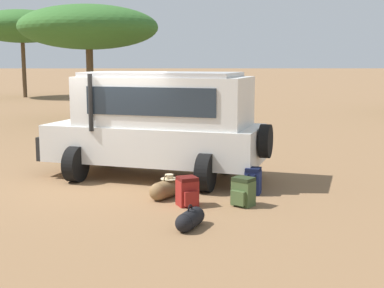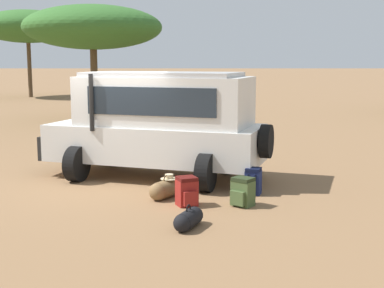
{
  "view_description": "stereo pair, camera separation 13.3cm",
  "coord_description": "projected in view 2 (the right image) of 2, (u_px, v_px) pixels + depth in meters",
  "views": [
    {
      "loc": [
        1.7,
        -11.73,
        2.72
      ],
      "look_at": [
        1.83,
        -0.87,
        1.0
      ],
      "focal_mm": 50.0,
      "sensor_mm": 36.0,
      "label": 1
    },
    {
      "loc": [
        1.83,
        -11.73,
        2.72
      ],
      "look_at": [
        1.83,
        -0.87,
        1.0
      ],
      "focal_mm": 50.0,
      "sensor_mm": 36.0,
      "label": 2
    }
  ],
  "objects": [
    {
      "name": "ground_plane",
      "position": [
        111.0,
        182.0,
        12.01
      ],
      "size": [
        320.0,
        320.0,
        0.0
      ],
      "primitive_type": "plane",
      "color": "olive"
    },
    {
      "name": "safari_vehicle",
      "position": [
        159.0,
        122.0,
        12.28
      ],
      "size": [
        5.45,
        3.64,
        2.44
      ],
      "color": "silver",
      "rests_on": "ground_plane"
    },
    {
      "name": "backpack_beside_front_wheel",
      "position": [
        242.0,
        192.0,
        10.0
      ],
      "size": [
        0.49,
        0.49,
        0.54
      ],
      "color": "#42562D",
      "rests_on": "ground_plane"
    },
    {
      "name": "backpack_cluster_center",
      "position": [
        253.0,
        181.0,
        10.88
      ],
      "size": [
        0.38,
        0.45,
        0.55
      ],
      "color": "navy",
      "rests_on": "ground_plane"
    },
    {
      "name": "backpack_near_rear_wheel",
      "position": [
        187.0,
        192.0,
        10.02
      ],
      "size": [
        0.45,
        0.49,
        0.55
      ],
      "color": "maroon",
      "rests_on": "ground_plane"
    },
    {
      "name": "duffel_bag_low_black_case",
      "position": [
        166.0,
        189.0,
        10.62
      ],
      "size": [
        0.65,
        0.8,
        0.46
      ],
      "color": "brown",
      "rests_on": "ground_plane"
    },
    {
      "name": "duffel_bag_soft_canvas",
      "position": [
        188.0,
        219.0,
        8.7
      ],
      "size": [
        0.49,
        0.74,
        0.4
      ],
      "color": "black",
      "rests_on": "ground_plane"
    },
    {
      "name": "acacia_tree_far_left",
      "position": [
        27.0,
        27.0,
        38.5
      ],
      "size": [
        7.02,
        6.52,
        6.26
      ],
      "color": "brown",
      "rests_on": "ground_plane"
    },
    {
      "name": "acacia_tree_left_mid",
      "position": [
        93.0,
        28.0,
        23.89
      ],
      "size": [
        6.21,
        5.72,
        5.14
      ],
      "color": "brown",
      "rests_on": "ground_plane"
    }
  ]
}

